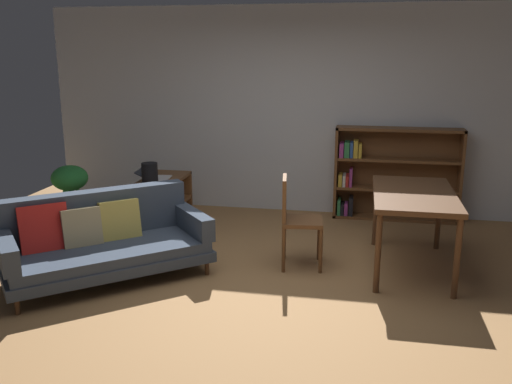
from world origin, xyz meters
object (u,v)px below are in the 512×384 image
at_px(open_laptop, 155,177).
at_px(dining_chair_near, 295,216).
at_px(media_console, 160,204).
at_px(dining_table, 414,200).
at_px(potted_floor_plant, 70,188).
at_px(bookshelf, 390,174).
at_px(desk_speaker, 150,174).
at_px(fabric_couch, 102,239).

xyz_separation_m(open_laptop, dining_chair_near, (1.85, -0.99, -0.11)).
height_order(media_console, open_laptop, open_laptop).
distance_m(dining_table, dining_chair_near, 1.16).
distance_m(media_console, dining_table, 3.05).
xyz_separation_m(potted_floor_plant, bookshelf, (3.79, 1.26, 0.06)).
distance_m(dining_chair_near, bookshelf, 2.15).
distance_m(potted_floor_plant, bookshelf, 3.99).
relative_size(open_laptop, desk_speaker, 1.68).
relative_size(fabric_couch, potted_floor_plant, 2.49).
bearing_deg(open_laptop, dining_table, -15.83).
bearing_deg(fabric_couch, dining_table, 14.30).
height_order(media_console, desk_speaker, desk_speaker).
distance_m(media_console, dining_chair_near, 2.03).
xyz_separation_m(fabric_couch, media_console, (0.01, 1.54, -0.07)).
bearing_deg(bookshelf, desk_speaker, -156.79).
bearing_deg(dining_chair_near, open_laptop, 151.80).
xyz_separation_m(fabric_couch, desk_speaker, (-0.01, 1.31, 0.36)).
relative_size(desk_speaker, potted_floor_plant, 0.32).
bearing_deg(dining_table, open_laptop, 164.17).
bearing_deg(media_console, desk_speaker, -95.61).
bearing_deg(dining_table, desk_speaker, 169.11).
bearing_deg(dining_chair_near, desk_speaker, 158.49).
xyz_separation_m(media_console, desk_speaker, (-0.02, -0.23, 0.43)).
relative_size(potted_floor_plant, bookshelf, 0.51).
height_order(potted_floor_plant, bookshelf, bookshelf).
bearing_deg(bookshelf, potted_floor_plant, -161.61).
distance_m(desk_speaker, potted_floor_plant, 1.01).
relative_size(potted_floor_plant, dining_chair_near, 0.87).
distance_m(media_console, bookshelf, 2.95).
relative_size(potted_floor_plant, dining_table, 0.57).
height_order(open_laptop, dining_table, dining_table).
bearing_deg(desk_speaker, media_console, 84.39).
distance_m(desk_speaker, dining_table, 3.00).
xyz_separation_m(desk_speaker, potted_floor_plant, (-0.99, -0.06, -0.20)).
relative_size(desk_speaker, dining_chair_near, 0.28).
xyz_separation_m(fabric_couch, dining_chair_near, (1.79, 0.60, 0.16)).
distance_m(fabric_couch, dining_chair_near, 1.89).
bearing_deg(fabric_couch, bookshelf, 42.08).
relative_size(fabric_couch, open_laptop, 4.68).
relative_size(dining_table, bookshelf, 0.89).
height_order(fabric_couch, potted_floor_plant, potted_floor_plant).
bearing_deg(dining_chair_near, media_console, 152.13).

